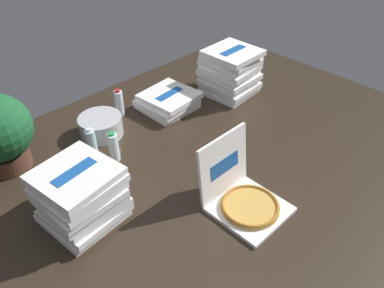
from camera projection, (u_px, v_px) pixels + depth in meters
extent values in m
cube|color=#2D2319|center=(207.00, 170.00, 2.25)|extent=(3.20, 2.40, 0.02)
cube|color=white|center=(250.00, 209.00, 1.98)|extent=(0.34, 0.34, 0.02)
cylinder|color=gold|center=(250.00, 207.00, 1.97)|extent=(0.30, 0.30, 0.02)
torus|color=#B1712A|center=(250.00, 205.00, 1.96)|extent=(0.30, 0.30, 0.02)
cube|color=white|center=(223.00, 165.00, 1.98)|extent=(0.34, 0.06, 0.34)
cube|color=#19519E|center=(225.00, 166.00, 1.97)|extent=(0.21, 0.01, 0.09)
cube|color=white|center=(167.00, 105.00, 2.76)|extent=(0.35, 0.35, 0.04)
cube|color=#19519E|center=(167.00, 103.00, 2.75)|extent=(0.22, 0.06, 0.00)
cube|color=white|center=(167.00, 102.00, 2.73)|extent=(0.37, 0.37, 0.04)
cube|color=white|center=(169.00, 96.00, 2.71)|extent=(0.37, 0.37, 0.04)
cube|color=#19519E|center=(169.00, 94.00, 2.70)|extent=(0.23, 0.08, 0.00)
cube|color=white|center=(83.00, 215.00, 1.94)|extent=(0.38, 0.38, 0.04)
cube|color=#19519E|center=(83.00, 212.00, 1.93)|extent=(0.23, 0.08, 0.00)
cube|color=white|center=(85.00, 210.00, 1.91)|extent=(0.38, 0.38, 0.04)
cube|color=white|center=(84.00, 203.00, 1.90)|extent=(0.36, 0.36, 0.04)
cube|color=white|center=(80.00, 199.00, 1.87)|extent=(0.36, 0.36, 0.04)
cube|color=white|center=(79.00, 194.00, 1.84)|extent=(0.36, 0.36, 0.04)
cube|color=white|center=(77.00, 188.00, 1.82)|extent=(0.38, 0.38, 0.04)
cube|color=#19519E|center=(76.00, 185.00, 1.81)|extent=(0.23, 0.09, 0.00)
cube|color=white|center=(78.00, 181.00, 1.80)|extent=(0.38, 0.38, 0.04)
cube|color=#19519E|center=(77.00, 177.00, 1.79)|extent=(0.23, 0.09, 0.00)
cube|color=white|center=(75.00, 175.00, 1.78)|extent=(0.39, 0.39, 0.04)
cube|color=#19519E|center=(74.00, 172.00, 1.77)|extent=(0.23, 0.09, 0.00)
cube|color=white|center=(229.00, 90.00, 2.94)|extent=(0.37, 0.37, 0.04)
cube|color=white|center=(231.00, 86.00, 2.91)|extent=(0.37, 0.37, 0.04)
cube|color=#19519E|center=(231.00, 83.00, 2.90)|extent=(0.23, 0.08, 0.00)
cube|color=white|center=(228.00, 81.00, 2.89)|extent=(0.37, 0.37, 0.04)
cube|color=white|center=(231.00, 77.00, 2.86)|extent=(0.36, 0.36, 0.04)
cube|color=#19519E|center=(231.00, 74.00, 2.85)|extent=(0.23, 0.07, 0.00)
cube|color=white|center=(229.00, 72.00, 2.85)|extent=(0.37, 0.37, 0.04)
cube|color=#19519E|center=(229.00, 69.00, 2.84)|extent=(0.23, 0.08, 0.00)
cube|color=white|center=(230.00, 67.00, 2.82)|extent=(0.38, 0.38, 0.04)
cube|color=white|center=(230.00, 62.00, 2.80)|extent=(0.36, 0.36, 0.04)
cube|color=white|center=(231.00, 57.00, 2.78)|extent=(0.39, 0.39, 0.04)
cube|color=white|center=(233.00, 53.00, 2.75)|extent=(0.35, 0.35, 0.04)
cube|color=#19519E|center=(233.00, 50.00, 2.74)|extent=(0.23, 0.07, 0.00)
cylinder|color=#B7BABF|center=(101.00, 126.00, 2.48)|extent=(0.28, 0.28, 0.13)
cylinder|color=silver|center=(92.00, 143.00, 2.29)|extent=(0.06, 0.06, 0.18)
cylinder|color=white|center=(89.00, 130.00, 2.23)|extent=(0.03, 0.03, 0.02)
cylinder|color=white|center=(119.00, 103.00, 2.65)|extent=(0.06, 0.06, 0.18)
cylinder|color=red|center=(117.00, 91.00, 2.59)|extent=(0.03, 0.03, 0.02)
cylinder|color=white|center=(114.00, 147.00, 2.26)|extent=(0.06, 0.06, 0.18)
cylinder|color=#239951|center=(112.00, 134.00, 2.20)|extent=(0.03, 0.03, 0.02)
cylinder|color=#513323|center=(8.00, 159.00, 2.23)|extent=(0.25, 0.25, 0.11)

